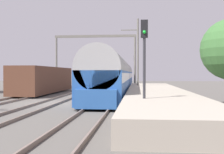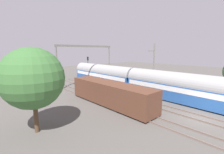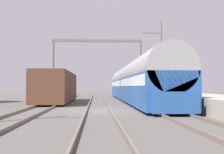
% 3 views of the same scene
% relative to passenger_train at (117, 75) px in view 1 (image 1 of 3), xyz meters
% --- Properties ---
extents(ground, '(120.00, 120.00, 0.00)m').
position_rel_passenger_train_xyz_m(ground, '(-3.86, -12.23, -1.97)').
color(ground, '#54504B').
extents(track_far_west, '(1.51, 60.00, 0.16)m').
position_rel_passenger_train_xyz_m(track_far_west, '(-7.73, -12.23, -1.89)').
color(track_far_west, '#6E5D54').
rests_on(track_far_west, ground).
extents(track_west, '(1.52, 60.00, 0.16)m').
position_rel_passenger_train_xyz_m(track_west, '(-3.86, -12.23, -1.89)').
color(track_west, '#6E5D54').
rests_on(track_west, ground).
extents(track_east, '(1.51, 60.00, 0.16)m').
position_rel_passenger_train_xyz_m(track_east, '(0.00, -12.23, -1.89)').
color(track_east, '#6E5D54').
rests_on(track_east, ground).
extents(platform, '(4.40, 28.00, 0.90)m').
position_rel_passenger_train_xyz_m(platform, '(3.82, -10.23, -1.52)').
color(platform, '#A39989').
rests_on(platform, ground).
extents(passenger_train, '(2.93, 32.85, 3.82)m').
position_rel_passenger_train_xyz_m(passenger_train, '(0.00, 0.00, 0.00)').
color(passenger_train, '#28569E').
rests_on(passenger_train, ground).
extents(freight_car, '(2.80, 13.00, 2.70)m').
position_rel_passenger_train_xyz_m(freight_car, '(-7.73, -2.71, -0.50)').
color(freight_car, '#563323').
rests_on(freight_car, ground).
extents(person_crossing, '(0.38, 0.46, 1.73)m').
position_rel_passenger_train_xyz_m(person_crossing, '(1.29, 5.79, -0.94)').
color(person_crossing, '#252525').
rests_on(person_crossing, ground).
extents(railway_signal_near, '(0.36, 0.30, 4.88)m').
position_rel_passenger_train_xyz_m(railway_signal_near, '(2.70, -17.80, 1.16)').
color(railway_signal_near, '#2D2D33').
rests_on(railway_signal_near, ground).
extents(railway_signal_far, '(0.36, 0.30, 5.34)m').
position_rel_passenger_train_xyz_m(railway_signal_far, '(1.92, 16.43, 1.42)').
color(railway_signal_far, '#2D2D33').
rests_on(railway_signal_far, ground).
extents(catenary_gantry, '(12.13, 0.28, 7.86)m').
position_rel_passenger_train_xyz_m(catenary_gantry, '(-3.86, 8.40, 3.63)').
color(catenary_gantry, slate).
rests_on(catenary_gantry, ground).
extents(catenary_pole_east_mid, '(1.90, 0.20, 8.00)m').
position_rel_passenger_train_xyz_m(catenary_pole_east_mid, '(2.35, -2.45, 2.18)').
color(catenary_pole_east_mid, slate).
rests_on(catenary_pole_east_mid, ground).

